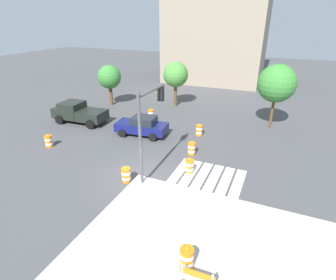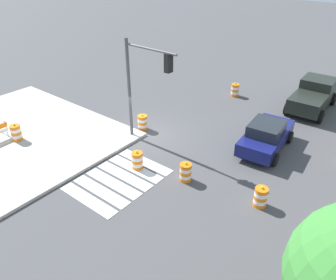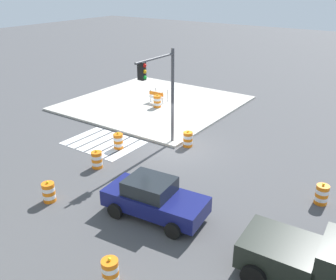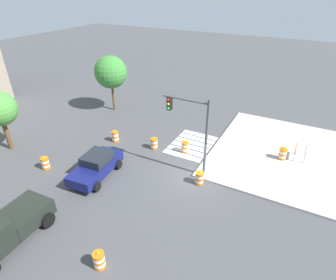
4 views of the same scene
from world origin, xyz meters
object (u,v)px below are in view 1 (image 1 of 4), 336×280
at_px(pickup_truck, 78,112).
at_px(street_tree_streetside_near, 277,84).
at_px(traffic_barrel_crosswalk_end, 192,148).
at_px(traffic_barrel_median_far, 151,114).
at_px(sports_car, 142,126).
at_px(traffic_barrel_median_near, 190,166).
at_px(traffic_barrel_far_curb, 199,130).
at_px(traffic_barrel_lane_center, 126,175).
at_px(street_tree_streetside_mid, 176,75).
at_px(street_tree_streetside_far, 109,77).
at_px(traffic_light_pole, 149,117).
at_px(traffic_barrel_on_sidewalk, 187,258).
at_px(traffic_barrel_near_corner, 49,141).

xyz_separation_m(pickup_truck, street_tree_streetside_near, (16.79, 5.81, 3.04)).
height_order(pickup_truck, traffic_barrel_crosswalk_end, pickup_truck).
relative_size(traffic_barrel_crosswalk_end, traffic_barrel_median_far, 1.00).
distance_m(sports_car, traffic_barrel_median_far, 4.03).
bearing_deg(sports_car, street_tree_streetside_near, 31.66).
height_order(traffic_barrel_crosswalk_end, traffic_barrel_median_near, same).
bearing_deg(traffic_barrel_far_curb, traffic_barrel_lane_center, -102.96).
height_order(sports_car, traffic_barrel_median_far, sports_car).
height_order(traffic_barrel_median_far, street_tree_streetside_mid, street_tree_streetside_mid).
relative_size(sports_car, street_tree_streetside_mid, 0.93).
distance_m(traffic_barrel_lane_center, street_tree_streetside_far, 16.38).
distance_m(traffic_barrel_lane_center, traffic_light_pole, 3.81).
xyz_separation_m(sports_car, traffic_barrel_crosswalk_end, (4.99, -1.70, -0.36)).
bearing_deg(traffic_barrel_far_curb, sports_car, -157.73).
bearing_deg(street_tree_streetside_near, traffic_barrel_median_far, -168.62).
relative_size(sports_car, traffic_barrel_median_far, 4.38).
xyz_separation_m(traffic_barrel_crosswalk_end, traffic_barrel_on_sidewalk, (3.02, -9.45, 0.15)).
relative_size(traffic_barrel_near_corner, traffic_barrel_crosswalk_end, 1.00).
bearing_deg(traffic_light_pole, traffic_barrel_crosswalk_end, 68.73).
distance_m(traffic_barrel_median_far, traffic_barrel_on_sidewalk, 17.55).
bearing_deg(traffic_barrel_lane_center, sports_car, 110.51).
bearing_deg(street_tree_streetside_mid, traffic_barrel_lane_center, -79.03).
bearing_deg(pickup_truck, traffic_barrel_median_far, 31.61).
height_order(traffic_barrel_far_curb, street_tree_streetside_far, street_tree_streetside_far).
bearing_deg(street_tree_streetside_near, sports_car, -148.34).
height_order(traffic_barrel_lane_center, street_tree_streetside_near, street_tree_streetside_near).
bearing_deg(traffic_barrel_crosswalk_end, traffic_barrel_lane_center, -116.53).
distance_m(traffic_barrel_near_corner, traffic_barrel_median_near, 11.23).
bearing_deg(pickup_truck, sports_car, -2.02).
xyz_separation_m(traffic_barrel_crosswalk_end, traffic_barrel_far_curb, (-0.53, 3.52, 0.00)).
distance_m(traffic_barrel_far_curb, traffic_barrel_lane_center, 8.72).
distance_m(sports_car, traffic_barrel_on_sidewalk, 13.72).
xyz_separation_m(traffic_barrel_on_sidewalk, street_tree_streetside_mid, (-8.48, 19.80, 2.84)).
relative_size(traffic_barrel_on_sidewalk, traffic_light_pole, 0.19).
xyz_separation_m(traffic_barrel_lane_center, traffic_barrel_on_sidewalk, (5.51, -4.47, 0.15)).
xyz_separation_m(traffic_barrel_near_corner, street_tree_streetside_near, (15.35, 10.93, 3.55)).
relative_size(traffic_barrel_median_near, street_tree_streetside_mid, 0.21).
distance_m(pickup_truck, traffic_barrel_near_corner, 5.34).
height_order(sports_car, traffic_barrel_lane_center, sports_car).
distance_m(pickup_truck, traffic_barrel_median_far, 6.90).
distance_m(traffic_barrel_crosswalk_end, street_tree_streetside_mid, 12.08).
height_order(traffic_barrel_near_corner, traffic_light_pole, traffic_light_pole).
distance_m(traffic_barrel_crosswalk_end, traffic_barrel_median_far, 8.24).
relative_size(sports_car, traffic_barrel_near_corner, 4.38).
height_order(traffic_barrel_on_sidewalk, street_tree_streetside_near, street_tree_streetside_near).
height_order(sports_car, pickup_truck, pickup_truck).
xyz_separation_m(pickup_truck, traffic_barrel_on_sidewalk, (14.98, -11.39, -0.37)).
distance_m(pickup_truck, street_tree_streetside_near, 18.02).
relative_size(traffic_barrel_crosswalk_end, street_tree_streetside_mid, 0.21).
relative_size(traffic_barrel_median_near, traffic_barrel_lane_center, 1.00).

